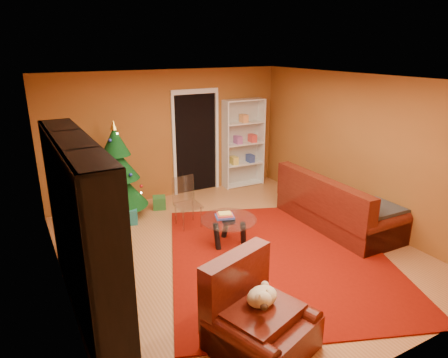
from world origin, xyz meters
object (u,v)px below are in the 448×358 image
white_bookshelf (243,144)px  armchair (262,317)px  gift_box_teal (130,216)px  christmas_tree (118,171)px  coffee_table (229,231)px  rug (279,257)px  media_unit (82,227)px  dog (262,297)px  sofa (339,200)px  acrylic_chair (188,206)px  gift_box_green (159,203)px

white_bookshelf → armchair: 5.25m
gift_box_teal → white_bookshelf: white_bookshelf is taller
christmas_tree → armchair: size_ratio=1.79×
armchair → coffee_table: (0.84, 2.19, -0.17)m
christmas_tree → white_bookshelf: 2.95m
white_bookshelf → armchair: bearing=-117.0°
rug → white_bookshelf: white_bookshelf is taller
media_unit → dog: (1.45, -1.61, -0.45)m
rug → sofa: bearing=15.6°
dog → acrylic_chair: 3.09m
christmas_tree → sofa: bearing=-34.5°
christmas_tree → gift_box_teal: size_ratio=6.57×
coffee_table → acrylic_chair: bearing=107.9°
media_unit → acrylic_chair: size_ratio=3.40×
gift_box_teal → dog: size_ratio=0.69×
dog → armchair: bearing=-135.0°
rug → coffee_table: coffee_table is taller
gift_box_teal → gift_box_green: (0.70, 0.38, -0.02)m
gift_box_green → dog: 4.12m
media_unit → acrylic_chair: 2.51m
christmas_tree → sofa: christmas_tree is taller
dog → acrylic_chair: acrylic_chair is taller
coffee_table → dog: bearing=-110.8°
gift_box_green → white_bookshelf: (2.16, 0.41, 0.85)m
media_unit → armchair: bearing=-50.3°
armchair → acrylic_chair: acrylic_chair is taller
gift_box_teal → coffee_table: 1.95m
rug → armchair: armchair is taller
gift_box_green → acrylic_chair: 1.09m
dog → white_bookshelf: bearing=42.6°
christmas_tree → white_bookshelf: white_bookshelf is taller
gift_box_teal → armchair: size_ratio=0.27×
white_bookshelf → acrylic_chair: white_bookshelf is taller
coffee_table → acrylic_chair: size_ratio=1.10×
gift_box_teal → armchair: 3.78m
gift_box_teal → coffee_table: size_ratio=0.31×
coffee_table → gift_box_teal: bearing=126.3°
rug → gift_box_green: size_ratio=15.23×
white_bookshelf → sofa: size_ratio=0.89×
media_unit → gift_box_green: media_unit is taller
armchair → gift_box_teal: bearing=76.6°
christmas_tree → gift_box_green: bearing=0.9°
gift_box_green → christmas_tree: bearing=-179.1°
sofa → gift_box_teal: bearing=60.9°
armchair → coffee_table: size_ratio=1.15×
gift_box_green → armchair: (-0.38, -4.14, 0.28)m
media_unit → gift_box_green: size_ratio=11.12×
rug → dog: size_ratio=9.32×
white_bookshelf → acrylic_chair: 2.54m
media_unit → gift_box_teal: (1.10, 2.09, -0.90)m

